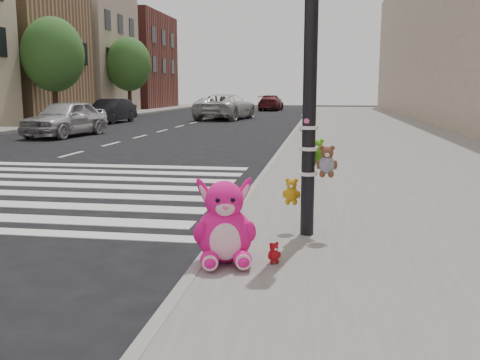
% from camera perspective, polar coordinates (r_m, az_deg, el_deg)
% --- Properties ---
extents(ground, '(120.00, 120.00, 0.00)m').
position_cam_1_polar(ground, '(5.67, -21.37, -10.47)').
color(ground, black).
rests_on(ground, ground).
extents(sidewalk_near, '(7.00, 80.00, 0.14)m').
position_cam_1_polar(sidewalk_near, '(14.85, 17.44, 2.20)').
color(sidewalk_near, slate).
rests_on(sidewalk_near, ground).
extents(curb_edge, '(0.12, 80.00, 0.15)m').
position_cam_1_polar(curb_edge, '(14.73, 4.05, 2.56)').
color(curb_edge, gray).
rests_on(curb_edge, ground).
extents(bld_far_c, '(6.00, 8.00, 8.00)m').
position_cam_1_polar(bld_far_c, '(35.68, -22.52, 12.35)').
color(bld_far_c, '#9D7653').
rests_on(bld_far_c, ground).
extents(bld_far_d, '(6.00, 8.00, 10.00)m').
position_cam_1_polar(bld_far_d, '(43.69, -16.35, 13.38)').
color(bld_far_d, '#BCA890').
rests_on(bld_far_d, ground).
extents(bld_far_e, '(6.00, 10.00, 9.00)m').
position_cam_1_polar(bld_far_e, '(53.83, -11.26, 12.27)').
color(bld_far_e, brown).
rests_on(bld_far_e, ground).
extents(signal_pole, '(0.66, 0.48, 4.00)m').
position_cam_1_polar(signal_pole, '(6.38, 7.59, 9.33)').
color(signal_pole, black).
rests_on(signal_pole, sidewalk_near).
extents(tree_far_b, '(3.20, 3.20, 5.44)m').
position_cam_1_polar(tree_far_b, '(30.07, -19.32, 12.50)').
color(tree_far_b, '#382619').
rests_on(tree_far_b, sidewalk_far).
extents(tree_far_c, '(3.20, 3.20, 5.44)m').
position_cam_1_polar(tree_far_c, '(40.12, -11.79, 11.99)').
color(tree_far_c, '#382619').
rests_on(tree_far_c, sidewalk_far).
extents(pink_bunny, '(0.68, 0.76, 0.90)m').
position_cam_1_polar(pink_bunny, '(5.41, -1.67, -5.12)').
color(pink_bunny, '#FE158A').
rests_on(pink_bunny, sidewalk_near).
extents(red_teddy, '(0.19, 0.17, 0.22)m').
position_cam_1_polar(red_teddy, '(5.47, 3.63, -7.76)').
color(red_teddy, '#A01015').
rests_on(red_teddy, sidewalk_near).
extents(car_silver_far, '(2.23, 4.46, 1.46)m').
position_cam_1_polar(car_silver_far, '(22.76, -18.11, 6.28)').
color(car_silver_far, silver).
rests_on(car_silver_far, ground).
extents(car_dark_far, '(1.69, 4.18, 1.35)m').
position_cam_1_polar(car_dark_far, '(31.16, -13.64, 7.18)').
color(car_dark_far, black).
rests_on(car_dark_far, ground).
extents(car_white_near, '(3.44, 6.02, 1.58)m').
position_cam_1_polar(car_white_near, '(33.98, -1.52, 7.82)').
color(car_white_near, silver).
rests_on(car_white_near, ground).
extents(car_maroon_near, '(2.04, 4.74, 1.36)m').
position_cam_1_polar(car_maroon_near, '(48.46, 3.32, 8.23)').
color(car_maroon_near, '#57191D').
rests_on(car_maroon_near, ground).
extents(car_silver_deep, '(1.62, 3.72, 1.25)m').
position_cam_1_polar(car_silver_deep, '(45.60, -3.74, 8.07)').
color(car_silver_deep, silver).
rests_on(car_silver_deep, ground).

